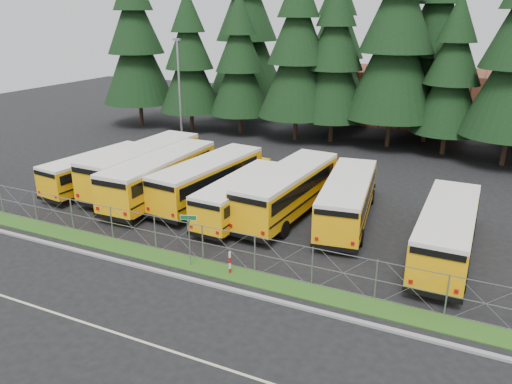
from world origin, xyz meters
TOP-DOWN VIEW (x-y plane):
  - ground at (0.00, 0.00)m, footprint 120.00×120.00m
  - curb at (0.00, -3.10)m, footprint 50.00×0.25m
  - grass_verge at (0.00, -1.70)m, footprint 50.00×1.40m
  - road_lane_line at (0.00, -8.00)m, footprint 50.00×0.12m
  - chainlink_fence at (0.00, -1.00)m, footprint 44.00×0.10m
  - brick_building at (6.00, 40.00)m, footprint 22.00×10.00m
  - bus_0 at (-13.67, 5.67)m, footprint 3.53×10.26m
  - bus_1 at (-10.60, 7.10)m, footprint 3.30×12.50m
  - bus_2 at (-8.15, 5.81)m, footprint 2.99×12.11m
  - bus_3 at (-4.90, 6.75)m, footprint 3.89×11.63m
  - bus_4 at (-1.68, 5.27)m, footprint 2.81×10.21m
  - bus_5 at (0.78, 6.83)m, footprint 3.66×12.06m
  - bus_6 at (4.45, 7.17)m, footprint 4.08×11.30m
  - bus_east at (10.40, 4.65)m, footprint 2.67×11.16m
  - street_sign at (-1.25, -1.84)m, footprint 0.80×0.53m
  - striped_bollard at (0.97, -1.70)m, footprint 0.11×0.11m
  - light_standard at (-13.91, 16.79)m, footprint 0.70×0.35m
  - conifer_0 at (-24.84, 24.96)m, footprint 8.00×8.00m
  - conifer_1 at (-18.03, 25.00)m, footprint 6.64×6.64m
  - conifer_2 at (-12.55, 25.99)m, footprint 6.51×6.51m
  - conifer_3 at (-6.11, 25.68)m, footprint 7.58×7.58m
  - conifer_4 at (-2.66, 26.59)m, footprint 7.09×7.09m
  - conifer_5 at (2.92, 27.00)m, footprint 8.81×8.81m
  - conifer_6 at (8.07, 26.35)m, footprint 6.34×6.34m
  - conifer_10 at (-15.15, 32.94)m, footprint 9.20×9.20m
  - conifer_11 at (-4.36, 32.48)m, footprint 7.67×7.67m
  - conifer_12 at (5.84, 30.60)m, footprint 8.35×8.35m

SIDE VIEW (x-z plane):
  - ground at x=0.00m, z-range 0.00..0.00m
  - road_lane_line at x=0.00m, z-range 0.00..0.01m
  - grass_verge at x=0.00m, z-range 0.00..0.06m
  - curb at x=0.00m, z-range 0.00..0.12m
  - striped_bollard at x=0.97m, z-range 0.00..1.20m
  - chainlink_fence at x=0.00m, z-range 0.00..2.00m
  - bus_0 at x=-13.67m, z-range 0.00..2.63m
  - bus_4 at x=-1.68m, z-range 0.00..2.65m
  - bus_6 at x=4.45m, z-range 0.00..2.90m
  - bus_east at x=10.40m, z-range 0.00..2.92m
  - bus_3 at x=-4.90m, z-range 0.00..2.99m
  - bus_5 at x=0.78m, z-range 0.00..3.12m
  - bus_2 at x=-8.15m, z-range 0.00..3.17m
  - bus_1 at x=-10.60m, z-range 0.00..3.26m
  - street_sign at x=-1.25m, z-range 0.63..3.44m
  - brick_building at x=6.00m, z-range 0.00..6.00m
  - light_standard at x=-13.91m, z-range 0.43..10.57m
  - conifer_6 at x=8.07m, z-range 0.00..14.01m
  - conifer_2 at x=-12.55m, z-range 0.00..14.41m
  - conifer_1 at x=-18.03m, z-range 0.00..14.69m
  - conifer_4 at x=-2.66m, z-range 0.00..15.68m
  - conifer_3 at x=-6.11m, z-range 0.00..16.76m
  - conifer_11 at x=-4.36m, z-range 0.00..16.96m
  - conifer_0 at x=-24.84m, z-range 0.00..17.69m
  - conifer_12 at x=5.84m, z-range 0.00..18.47m
  - conifer_5 at x=2.92m, z-range 0.00..19.49m
  - conifer_10 at x=-15.15m, z-range 0.00..20.34m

